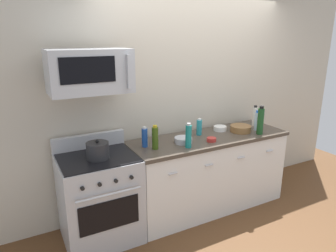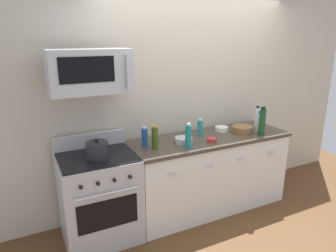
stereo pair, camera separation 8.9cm
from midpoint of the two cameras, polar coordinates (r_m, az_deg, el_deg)
name	(u,v)px [view 2 (the right image)]	position (r m, az deg, el deg)	size (l,w,h in m)	color
ground_plane	(208,206)	(4.02, 8.05, -14.55)	(6.05, 6.05, 0.00)	brown
back_wall	(193,95)	(3.85, 5.41, 5.80)	(5.04, 0.10, 2.70)	beige
counter_unit	(209,172)	(3.80, 8.33, -8.60)	(1.95, 0.66, 0.92)	white
range_oven	(99,197)	(3.29, -11.95, -12.80)	(0.76, 0.69, 1.07)	#B7BABF
microwave	(89,71)	(2.94, -13.67, 9.98)	(0.74, 0.44, 0.40)	#B7BABF
bottle_dish_soap	(200,127)	(3.65, 6.73, -0.26)	(0.06, 0.06, 0.20)	teal
bottle_water_clear	(259,122)	(3.96, 17.27, 0.79)	(0.07, 0.07, 0.25)	silver
bottle_soda_blue	(145,137)	(3.25, -3.61, -2.09)	(0.06, 0.06, 0.22)	#1E4CA5
bottle_vinegar_white	(257,117)	(4.14, 16.91, 1.65)	(0.06, 0.06, 0.27)	silver
bottle_sparkling_teal	(188,136)	(3.22, 4.62, -1.92)	(0.07, 0.07, 0.27)	#197F7A
bottle_wine_green	(262,122)	(3.79, 17.84, 0.78)	(0.08, 0.08, 0.35)	#19471E
bottle_olive_oil	(155,138)	(3.18, -1.67, -2.21)	(0.07, 0.07, 0.26)	#385114
bowl_white_ceramic	(222,129)	(3.87, 10.64, -0.49)	(0.16, 0.16, 0.06)	white
bowl_red_small	(212,140)	(3.46, 8.94, -2.58)	(0.11, 0.11, 0.04)	#B72D28
bowl_steel_prep	(184,140)	(3.38, 3.69, -2.65)	(0.20, 0.20, 0.06)	#B2B5BA
bowl_wooden_salad	(242,129)	(3.87, 14.35, -0.54)	(0.26, 0.26, 0.08)	brown
stockpot	(97,150)	(3.02, -12.28, -4.38)	(0.22, 0.22, 0.20)	#262628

